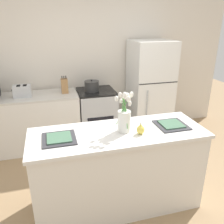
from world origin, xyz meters
TOP-DOWN VIEW (x-y plane):
  - ground_plane at (0.00, 0.00)m, footprint 10.00×10.00m
  - back_wall at (0.00, 2.00)m, footprint 5.20×0.08m
  - kitchen_island at (0.00, 0.00)m, footprint 1.80×0.66m
  - back_counter at (-1.06, 1.60)m, footprint 1.68×0.60m
  - stove_range at (0.10, 1.60)m, footprint 0.60×0.61m
  - refrigerator at (1.05, 1.60)m, footprint 0.68×0.67m
  - flower_vase at (0.06, -0.00)m, footprint 0.18×0.18m
  - pear_figurine at (0.20, -0.11)m, footprint 0.08×0.08m
  - plate_setting_left at (-0.59, -0.01)m, footprint 0.32×0.32m
  - plate_setting_right at (0.59, -0.01)m, footprint 0.32×0.32m
  - toaster at (-1.03, 1.59)m, footprint 0.28×0.18m
  - cooking_pot at (0.03, 1.60)m, footprint 0.24×0.24m
  - knife_block at (-0.40, 1.62)m, footprint 0.10×0.14m

SIDE VIEW (x-z plane):
  - ground_plane at x=0.00m, z-range 0.00..0.00m
  - stove_range at x=0.10m, z-range 0.00..0.89m
  - back_counter at x=-1.06m, z-range 0.00..0.89m
  - kitchen_island at x=0.00m, z-range 0.00..0.92m
  - refrigerator at x=1.05m, z-range 0.00..1.66m
  - plate_setting_left at x=-0.59m, z-range 0.92..0.94m
  - plate_setting_right at x=0.59m, z-range 0.92..0.94m
  - pear_figurine at x=0.20m, z-range 0.91..1.03m
  - cooking_pot at x=0.03m, z-range 0.88..1.07m
  - toaster at x=-1.03m, z-range 0.89..1.06m
  - knife_block at x=-0.40m, z-range 0.87..1.14m
  - flower_vase at x=0.06m, z-range 0.86..1.29m
  - back_wall at x=0.00m, z-range 0.00..2.70m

